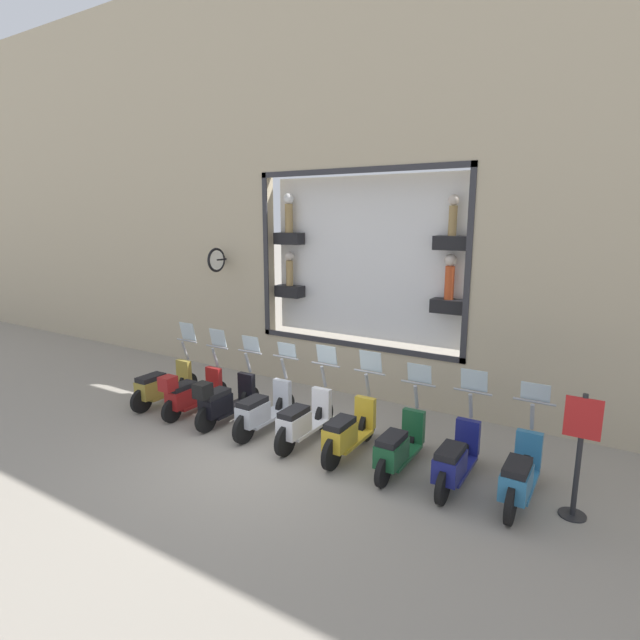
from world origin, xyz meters
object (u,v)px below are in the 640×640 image
at_px(scooter_olive_8, 162,385).
at_px(scooter_silver_5, 262,410).
at_px(scooter_navy_1, 455,459).
at_px(scooter_green_2, 398,446).
at_px(scooter_teal_0, 520,475).
at_px(shop_sign_post, 579,452).
at_px(scooter_red_7, 190,393).
at_px(scooter_white_4, 303,420).
at_px(scooter_yellow_3, 348,431).
at_px(scooter_black_6, 223,400).

bearing_deg(scooter_olive_8, scooter_silver_5, -89.99).
xyz_separation_m(scooter_navy_1, scooter_green_2, (-0.01, 0.91, -0.02)).
bearing_deg(scooter_olive_8, scooter_navy_1, -90.01).
relative_size(scooter_navy_1, scooter_olive_8, 1.00).
height_order(scooter_teal_0, scooter_navy_1, scooter_navy_1).
bearing_deg(shop_sign_post, scooter_red_7, 91.17).
relative_size(scooter_white_4, scooter_red_7, 1.01).
bearing_deg(scooter_red_7, scooter_yellow_3, -88.87).
xyz_separation_m(scooter_teal_0, scooter_yellow_3, (0.00, 2.74, 0.01)).
distance_m(scooter_black_6, scooter_olive_8, 1.83).
relative_size(scooter_teal_0, scooter_green_2, 1.01).
height_order(scooter_teal_0, scooter_red_7, scooter_red_7).
distance_m(scooter_white_4, scooter_black_6, 1.83).
distance_m(scooter_navy_1, scooter_olive_8, 6.39).
xyz_separation_m(scooter_green_2, scooter_black_6, (-0.06, 3.65, 0.06)).
xyz_separation_m(scooter_white_4, scooter_red_7, (-0.07, 2.74, 0.02)).
xyz_separation_m(scooter_yellow_3, scooter_red_7, (-0.07, 3.65, 0.01)).
height_order(scooter_teal_0, shop_sign_post, shop_sign_post).
height_order(scooter_navy_1, scooter_white_4, scooter_white_4).
xyz_separation_m(scooter_green_2, scooter_white_4, (0.01, 1.83, 0.03)).
xyz_separation_m(scooter_teal_0, scooter_silver_5, (0.00, 4.57, 0.00)).
bearing_deg(scooter_green_2, scooter_white_4, 89.72).
bearing_deg(scooter_navy_1, scooter_black_6, 90.77).
xyz_separation_m(scooter_green_2, scooter_yellow_3, (0.01, 0.91, 0.03)).
distance_m(scooter_green_2, scooter_yellow_3, 0.91).
bearing_deg(shop_sign_post, scooter_silver_5, 90.83).
bearing_deg(scooter_red_7, scooter_silver_5, -87.83).
bearing_deg(scooter_silver_5, scooter_red_7, 92.17).
relative_size(scooter_navy_1, scooter_black_6, 1.00).
xyz_separation_m(scooter_black_6, scooter_olive_8, (0.06, 1.83, -0.04)).
distance_m(scooter_green_2, scooter_silver_5, 2.74).
distance_m(scooter_navy_1, scooter_silver_5, 3.65).
relative_size(scooter_white_4, scooter_olive_8, 1.00).
bearing_deg(scooter_green_2, scooter_teal_0, -89.79).
distance_m(scooter_navy_1, scooter_red_7, 5.48).
distance_m(scooter_teal_0, scooter_silver_5, 4.57).
distance_m(scooter_navy_1, scooter_green_2, 0.91).
height_order(scooter_black_6, shop_sign_post, shop_sign_post).
xyz_separation_m(scooter_silver_5, scooter_red_7, (-0.07, 1.83, 0.02)).
xyz_separation_m(scooter_yellow_3, scooter_white_4, (-0.00, 0.91, -0.00)).
xyz_separation_m(scooter_navy_1, shop_sign_post, (0.08, -1.61, 0.51)).
distance_m(scooter_yellow_3, scooter_red_7, 3.65).
height_order(scooter_navy_1, scooter_olive_8, scooter_olive_8).
bearing_deg(scooter_white_4, scooter_olive_8, 90.03).
bearing_deg(scooter_green_2, scooter_olive_8, 89.93).
bearing_deg(scooter_red_7, scooter_green_2, -89.23).
bearing_deg(scooter_green_2, scooter_silver_5, 89.84).
relative_size(scooter_yellow_3, scooter_silver_5, 1.00).
height_order(scooter_yellow_3, scooter_black_6, scooter_yellow_3).
bearing_deg(scooter_olive_8, shop_sign_post, -89.45).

